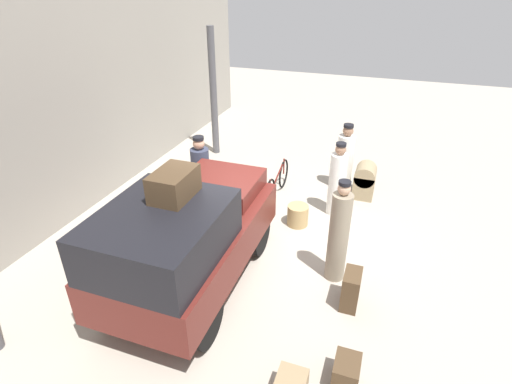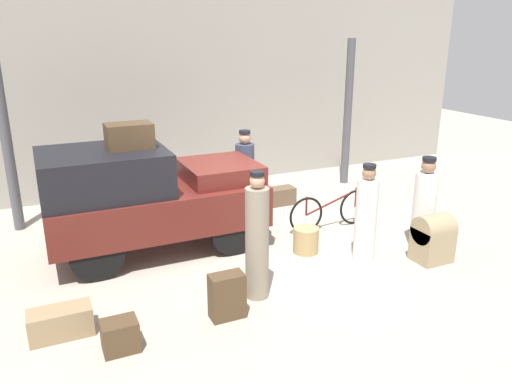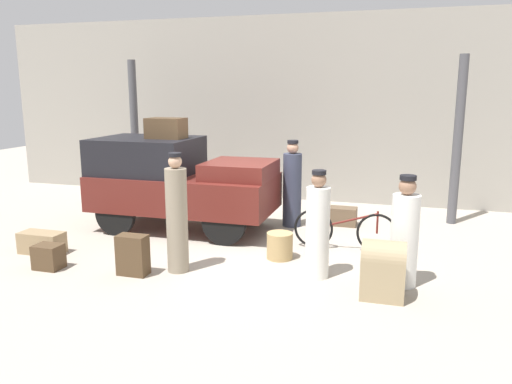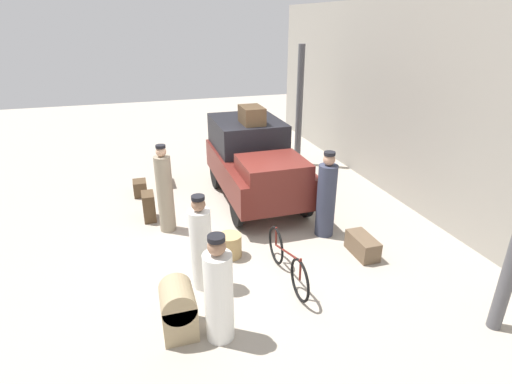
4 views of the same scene
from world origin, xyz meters
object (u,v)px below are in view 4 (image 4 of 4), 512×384
at_px(trunk_wicker_pale, 149,207).
at_px(trunk_barrel_dark, 178,308).
at_px(truck, 254,159).
at_px(porter_with_bicycle, 219,293).
at_px(bicycle, 287,261).
at_px(trunk_on_truck_roof, 252,115).
at_px(trunk_large_brown, 362,246).
at_px(porter_standing_middle, 165,192).
at_px(porter_lifting_near_truck, 326,198).
at_px(suitcase_small_leather, 140,188).
at_px(wicker_basket, 230,246).
at_px(suitcase_tan_flat, 163,177).
at_px(conductor_in_dark_uniform, 201,246).

bearing_deg(trunk_wicker_pale, trunk_barrel_dark, 3.04).
bearing_deg(truck, porter_with_bicycle, -22.62).
bearing_deg(bicycle, trunk_on_truck_roof, 172.73).
distance_m(truck, trunk_large_brown, 3.38).
xyz_separation_m(bicycle, porter_standing_middle, (-2.34, -1.74, 0.50)).
bearing_deg(trunk_wicker_pale, porter_lifting_near_truck, 63.05).
bearing_deg(suitcase_small_leather, truck, 70.31).
height_order(wicker_basket, porter_with_bicycle, porter_with_bicycle).
relative_size(porter_with_bicycle, porter_lifting_near_truck, 0.91).
xyz_separation_m(bicycle, suitcase_small_leather, (-4.32, -2.22, -0.16)).
xyz_separation_m(porter_standing_middle, trunk_wicker_pale, (-0.58, -0.34, -0.54)).
xyz_separation_m(wicker_basket, suitcase_tan_flat, (-3.96, -0.88, -0.04)).
relative_size(porter_standing_middle, trunk_large_brown, 2.53).
height_order(trunk_barrel_dark, trunk_on_truck_roof, trunk_on_truck_roof).
bearing_deg(bicycle, trunk_barrel_dark, -68.97).
height_order(truck, suitcase_small_leather, truck).
height_order(trunk_large_brown, suitcase_small_leather, suitcase_small_leather).
bearing_deg(trunk_large_brown, porter_standing_middle, -121.26).
height_order(porter_standing_middle, trunk_wicker_pale, porter_standing_middle).
distance_m(porter_standing_middle, suitcase_tan_flat, 2.68).
xyz_separation_m(porter_standing_middle, conductor_in_dark_uniform, (2.09, 0.36, -0.11)).
bearing_deg(conductor_in_dark_uniform, trunk_barrel_dark, -27.32).
height_order(porter_standing_middle, trunk_on_truck_roof, trunk_on_truck_roof).
height_order(porter_lifting_near_truck, conductor_in_dark_uniform, porter_lifting_near_truck).
distance_m(truck, suitcase_small_leather, 2.95).
bearing_deg(conductor_in_dark_uniform, porter_lifting_near_truck, 109.92).
bearing_deg(porter_with_bicycle, suitcase_small_leather, -170.75).
distance_m(trunk_wicker_pale, trunk_on_truck_roof, 3.11).
bearing_deg(porter_standing_middle, suitcase_tan_flat, 177.41).
height_order(wicker_basket, suitcase_tan_flat, wicker_basket).
height_order(bicycle, trunk_large_brown, bicycle).
distance_m(porter_standing_middle, suitcase_small_leather, 2.14).
distance_m(truck, trunk_wicker_pale, 2.65).
bearing_deg(conductor_in_dark_uniform, trunk_wicker_pale, -165.39).
height_order(porter_standing_middle, conductor_in_dark_uniform, porter_standing_middle).
relative_size(wicker_basket, trunk_on_truck_roof, 0.61).
height_order(truck, trunk_wicker_pale, truck).
height_order(porter_lifting_near_truck, trunk_barrel_dark, porter_lifting_near_truck).
xyz_separation_m(porter_lifting_near_truck, suitcase_tan_flat, (-3.72, -2.90, -0.62)).
bearing_deg(wicker_basket, porter_lifting_near_truck, 96.82).
relative_size(porter_standing_middle, trunk_wicker_pale, 2.98).
bearing_deg(bicycle, truck, 172.32).
height_order(conductor_in_dark_uniform, trunk_large_brown, conductor_in_dark_uniform).
bearing_deg(trunk_wicker_pale, suitcase_tan_flat, 167.23).
xyz_separation_m(trunk_wicker_pale, suitcase_tan_flat, (-2.01, 0.46, -0.13)).
xyz_separation_m(truck, porter_with_bicycle, (4.34, -1.81, -0.27)).
xyz_separation_m(porter_lifting_near_truck, conductor_in_dark_uniform, (0.96, -2.66, -0.07)).
distance_m(conductor_in_dark_uniform, trunk_wicker_pale, 2.79).
relative_size(trunk_wicker_pale, suitcase_small_leather, 1.48).
height_order(bicycle, wicker_basket, bicycle).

